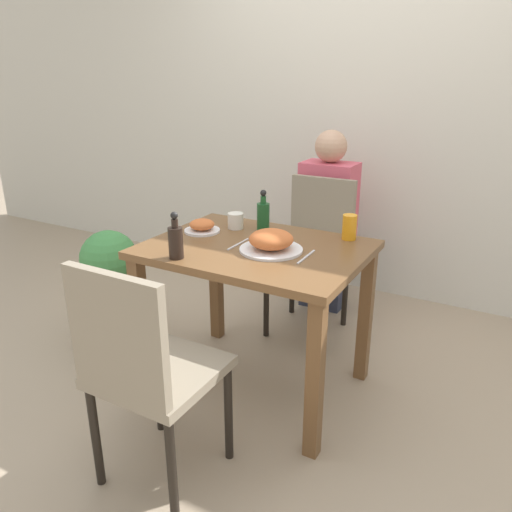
{
  "coord_description": "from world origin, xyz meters",
  "views": [
    {
      "loc": [
        1.06,
        -1.89,
        1.5
      ],
      "look_at": [
        0.0,
        0.0,
        0.7
      ],
      "focal_mm": 35.0,
      "sensor_mm": 36.0,
      "label": 1
    }
  ],
  "objects_px": {
    "juice_glass": "(349,227)",
    "sauce_bottle": "(176,241)",
    "chair_near": "(144,366)",
    "food_plate": "(271,242)",
    "person_figure": "(327,223)",
    "side_plate": "(202,226)",
    "drink_cup": "(236,221)",
    "condiment_bottle": "(263,215)",
    "chair_far": "(314,246)",
    "potted_plant_left": "(111,279)"
  },
  "relations": [
    {
      "from": "potted_plant_left",
      "to": "person_figure",
      "type": "distance_m",
      "value": 1.39
    },
    {
      "from": "food_plate",
      "to": "juice_glass",
      "type": "relative_size",
      "value": 2.37
    },
    {
      "from": "drink_cup",
      "to": "juice_glass",
      "type": "xyz_separation_m",
      "value": [
        0.56,
        0.12,
        0.02
      ]
    },
    {
      "from": "side_plate",
      "to": "sauce_bottle",
      "type": "relative_size",
      "value": 0.87
    },
    {
      "from": "chair_far",
      "to": "potted_plant_left",
      "type": "height_order",
      "value": "chair_far"
    },
    {
      "from": "chair_far",
      "to": "person_figure",
      "type": "relative_size",
      "value": 0.78
    },
    {
      "from": "juice_glass",
      "to": "side_plate",
      "type": "bearing_deg",
      "value": -159.94
    },
    {
      "from": "potted_plant_left",
      "to": "juice_glass",
      "type": "bearing_deg",
      "value": 13.33
    },
    {
      "from": "chair_far",
      "to": "food_plate",
      "type": "xyz_separation_m",
      "value": [
        0.1,
        -0.75,
        0.27
      ]
    },
    {
      "from": "food_plate",
      "to": "potted_plant_left",
      "type": "distance_m",
      "value": 1.12
    },
    {
      "from": "chair_near",
      "to": "food_plate",
      "type": "distance_m",
      "value": 0.79
    },
    {
      "from": "chair_near",
      "to": "potted_plant_left",
      "type": "height_order",
      "value": "chair_near"
    },
    {
      "from": "person_figure",
      "to": "sauce_bottle",
      "type": "bearing_deg",
      "value": -96.88
    },
    {
      "from": "juice_glass",
      "to": "drink_cup",
      "type": "bearing_deg",
      "value": -168.45
    },
    {
      "from": "potted_plant_left",
      "to": "person_figure",
      "type": "bearing_deg",
      "value": 49.42
    },
    {
      "from": "side_plate",
      "to": "juice_glass",
      "type": "relative_size",
      "value": 1.49
    },
    {
      "from": "juice_glass",
      "to": "chair_near",
      "type": "bearing_deg",
      "value": -108.71
    },
    {
      "from": "person_figure",
      "to": "condiment_bottle",
      "type": "bearing_deg",
      "value": -92.58
    },
    {
      "from": "food_plate",
      "to": "person_figure",
      "type": "relative_size",
      "value": 0.24
    },
    {
      "from": "chair_far",
      "to": "side_plate",
      "type": "relative_size",
      "value": 5.14
    },
    {
      "from": "potted_plant_left",
      "to": "chair_far",
      "type": "bearing_deg",
      "value": 37.61
    },
    {
      "from": "chair_near",
      "to": "sauce_bottle",
      "type": "relative_size",
      "value": 4.46
    },
    {
      "from": "condiment_bottle",
      "to": "potted_plant_left",
      "type": "bearing_deg",
      "value": -164.31
    },
    {
      "from": "chair_near",
      "to": "food_plate",
      "type": "xyz_separation_m",
      "value": [
        0.11,
        0.74,
        0.27
      ]
    },
    {
      "from": "side_plate",
      "to": "drink_cup",
      "type": "distance_m",
      "value": 0.18
    },
    {
      "from": "chair_far",
      "to": "chair_near",
      "type": "bearing_deg",
      "value": -90.45
    },
    {
      "from": "drink_cup",
      "to": "person_figure",
      "type": "bearing_deg",
      "value": 78.86
    },
    {
      "from": "food_plate",
      "to": "person_figure",
      "type": "height_order",
      "value": "person_figure"
    },
    {
      "from": "food_plate",
      "to": "condiment_bottle",
      "type": "relative_size",
      "value": 1.38
    },
    {
      "from": "drink_cup",
      "to": "potted_plant_left",
      "type": "relative_size",
      "value": 0.12
    },
    {
      "from": "side_plate",
      "to": "potted_plant_left",
      "type": "bearing_deg",
      "value": -174.57
    },
    {
      "from": "drink_cup",
      "to": "sauce_bottle",
      "type": "bearing_deg",
      "value": -89.38
    },
    {
      "from": "juice_glass",
      "to": "person_figure",
      "type": "relative_size",
      "value": 0.1
    },
    {
      "from": "condiment_bottle",
      "to": "person_figure",
      "type": "height_order",
      "value": "person_figure"
    },
    {
      "from": "potted_plant_left",
      "to": "chair_near",
      "type": "bearing_deg",
      "value": -39.3
    },
    {
      "from": "food_plate",
      "to": "person_figure",
      "type": "distance_m",
      "value": 1.1
    },
    {
      "from": "juice_glass",
      "to": "sauce_bottle",
      "type": "xyz_separation_m",
      "value": [
        -0.56,
        -0.61,
        0.02
      ]
    },
    {
      "from": "chair_near",
      "to": "juice_glass",
      "type": "xyz_separation_m",
      "value": [
        0.36,
        1.07,
        0.28
      ]
    },
    {
      "from": "person_figure",
      "to": "potted_plant_left",
      "type": "bearing_deg",
      "value": -130.58
    },
    {
      "from": "chair_far",
      "to": "condiment_bottle",
      "type": "xyz_separation_m",
      "value": [
        -0.08,
        -0.48,
        0.3
      ]
    },
    {
      "from": "person_figure",
      "to": "juice_glass",
      "type": "bearing_deg",
      "value": -61.92
    },
    {
      "from": "side_plate",
      "to": "person_figure",
      "type": "height_order",
      "value": "person_figure"
    },
    {
      "from": "chair_far",
      "to": "sauce_bottle",
      "type": "bearing_deg",
      "value": -101.45
    },
    {
      "from": "chair_far",
      "to": "potted_plant_left",
      "type": "bearing_deg",
      "value": -142.39
    },
    {
      "from": "side_plate",
      "to": "chair_near",
      "type": "bearing_deg",
      "value": -68.82
    },
    {
      "from": "chair_far",
      "to": "sauce_bottle",
      "type": "xyz_separation_m",
      "value": [
        -0.21,
        -1.03,
        0.3
      ]
    },
    {
      "from": "juice_glass",
      "to": "condiment_bottle",
      "type": "bearing_deg",
      "value": -171.49
    },
    {
      "from": "chair_far",
      "to": "side_plate",
      "type": "distance_m",
      "value": 0.79
    },
    {
      "from": "food_plate",
      "to": "chair_near",
      "type": "bearing_deg",
      "value": -98.81
    },
    {
      "from": "chair_far",
      "to": "potted_plant_left",
      "type": "xyz_separation_m",
      "value": [
        -0.94,
        -0.73,
        -0.14
      ]
    }
  ]
}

